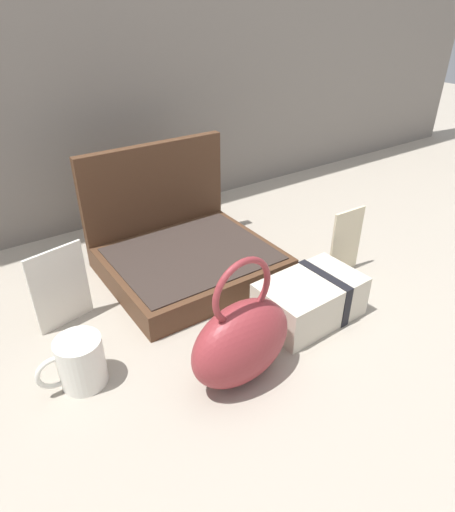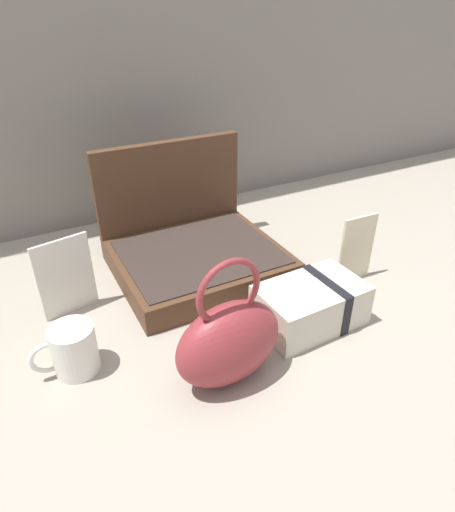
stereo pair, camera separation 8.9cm
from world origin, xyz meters
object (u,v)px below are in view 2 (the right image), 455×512
object	(u,v)px
open_suitcase	(192,245)
info_card_left	(357,249)
poster_card_right	(66,277)
teal_pouch_handbag	(229,341)
cream_toiletry_bag	(311,304)
coffee_mug	(73,350)

from	to	relation	value
open_suitcase	info_card_left	distance (m)	0.40
open_suitcase	info_card_left	world-z (taller)	open_suitcase
poster_card_right	open_suitcase	bearing A→B (deg)	-2.37
teal_pouch_handbag	poster_card_right	xyz separation A→B (m)	(-0.21, 0.33, 0.00)
cream_toiletry_bag	coffee_mug	distance (m)	0.47
teal_pouch_handbag	info_card_left	size ratio (longest dim) A/B	1.49
open_suitcase	info_card_left	bearing A→B (deg)	-36.72
teal_pouch_handbag	poster_card_right	size ratio (longest dim) A/B	1.42
teal_pouch_handbag	coffee_mug	bearing A→B (deg)	148.39
open_suitcase	coffee_mug	xyz separation A→B (m)	(-0.34, -0.23, -0.01)
poster_card_right	info_card_left	bearing A→B (deg)	-28.02
teal_pouch_handbag	info_card_left	xyz separation A→B (m)	(0.41, 0.14, -0.00)
info_card_left	poster_card_right	size ratio (longest dim) A/B	0.95
teal_pouch_handbag	info_card_left	distance (m)	0.44
info_card_left	poster_card_right	distance (m)	0.65
open_suitcase	cream_toiletry_bag	distance (m)	0.35
coffee_mug	poster_card_right	distance (m)	0.19
open_suitcase	poster_card_right	size ratio (longest dim) A/B	2.20
coffee_mug	info_card_left	world-z (taller)	info_card_left
open_suitcase	coffee_mug	size ratio (longest dim) A/B	3.26
teal_pouch_handbag	open_suitcase	bearing A→B (deg)	75.61
info_card_left	coffee_mug	bearing A→B (deg)	-178.80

